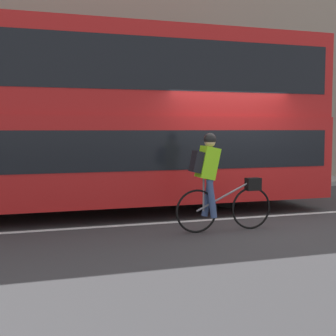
% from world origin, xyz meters
% --- Properties ---
extents(ground_plane, '(80.00, 80.00, 0.00)m').
position_xyz_m(ground_plane, '(0.00, 0.00, 0.00)').
color(ground_plane, '#38383A').
extents(road_center_line, '(50.00, 0.14, 0.01)m').
position_xyz_m(road_center_line, '(0.00, 0.07, 0.00)').
color(road_center_line, silver).
rests_on(road_center_line, ground_plane).
extents(sidewalk_curb, '(60.00, 1.61, 0.13)m').
position_xyz_m(sidewalk_curb, '(0.00, 4.73, 0.06)').
color(sidewalk_curb, gray).
rests_on(sidewalk_curb, ground_plane).
extents(building_facade, '(60.00, 0.30, 7.67)m').
position_xyz_m(building_facade, '(0.00, 5.68, 3.83)').
color(building_facade, gray).
rests_on(building_facade, ground_plane).
extents(bus, '(9.90, 2.51, 3.76)m').
position_xyz_m(bus, '(-2.60, 1.38, 2.08)').
color(bus, black).
rests_on(bus, ground_plane).
extents(cyclist_on_bike, '(1.78, 0.32, 1.70)m').
position_xyz_m(cyclist_on_bike, '(-0.79, -0.91, 0.91)').
color(cyclist_on_bike, black).
rests_on(cyclist_on_bike, ground_plane).
extents(street_sign_post, '(0.36, 0.09, 2.42)m').
position_xyz_m(street_sign_post, '(2.05, 4.64, 1.48)').
color(street_sign_post, '#59595B').
rests_on(street_sign_post, sidewalk_curb).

